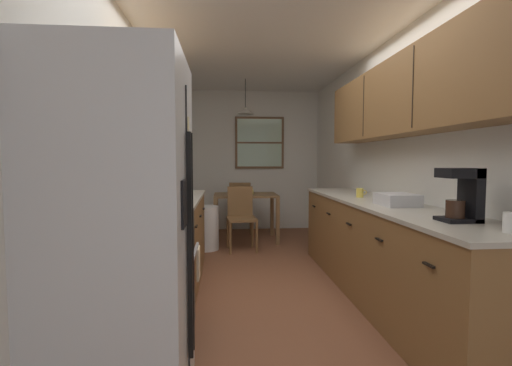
{
  "coord_description": "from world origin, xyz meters",
  "views": [
    {
      "loc": [
        -0.44,
        -3.03,
        1.28
      ],
      "look_at": [
        -0.07,
        1.14,
        1.02
      ],
      "focal_mm": 25.18,
      "sensor_mm": 36.0,
      "label": 1
    }
  ],
  "objects_px": {
    "table_serving_bowl": "(247,192)",
    "dining_table": "(246,202)",
    "dining_chair_far": "(240,205)",
    "dining_chair_near": "(241,215)",
    "stove_range": "(146,275)",
    "microwave_over_range": "(126,99)",
    "coffee_maker": "(464,194)",
    "mug_by_coffeemaker": "(360,193)",
    "storage_canister": "(156,195)",
    "refrigerator": "(120,236)",
    "mug_spare": "(512,223)",
    "trash_bin": "(206,228)",
    "dish_rack": "(397,200)"
  },
  "relations": [
    {
      "from": "storage_canister",
      "to": "refrigerator",
      "type": "bearing_deg",
      "value": -88.29
    },
    {
      "from": "microwave_over_range",
      "to": "coffee_maker",
      "type": "bearing_deg",
      "value": -12.04
    },
    {
      "from": "stove_range",
      "to": "storage_canister",
      "type": "height_order",
      "value": "stove_range"
    },
    {
      "from": "stove_range",
      "to": "trash_bin",
      "type": "relative_size",
      "value": 1.75
    },
    {
      "from": "stove_range",
      "to": "storage_canister",
      "type": "relative_size",
      "value": 5.69
    },
    {
      "from": "stove_range",
      "to": "dining_table",
      "type": "relative_size",
      "value": 1.11
    },
    {
      "from": "dining_chair_far",
      "to": "table_serving_bowl",
      "type": "bearing_deg",
      "value": -79.52
    },
    {
      "from": "storage_canister",
      "to": "mug_by_coffeemaker",
      "type": "bearing_deg",
      "value": 16.06
    },
    {
      "from": "storage_canister",
      "to": "dining_chair_far",
      "type": "bearing_deg",
      "value": 75.48
    },
    {
      "from": "microwave_over_range",
      "to": "dining_chair_near",
      "type": "relative_size",
      "value": 0.71
    },
    {
      "from": "table_serving_bowl",
      "to": "dining_table",
      "type": "bearing_deg",
      "value": -106.79
    },
    {
      "from": "dining_chair_far",
      "to": "dining_chair_near",
      "type": "bearing_deg",
      "value": -92.04
    },
    {
      "from": "coffee_maker",
      "to": "mug_by_coffeemaker",
      "type": "xyz_separation_m",
      "value": [
        -0.09,
        1.47,
        -0.13
      ]
    },
    {
      "from": "dining_chair_far",
      "to": "storage_canister",
      "type": "height_order",
      "value": "storage_canister"
    },
    {
      "from": "microwave_over_range",
      "to": "storage_canister",
      "type": "bearing_deg",
      "value": 76.63
    },
    {
      "from": "mug_by_coffeemaker",
      "to": "storage_canister",
      "type": "bearing_deg",
      "value": -163.94
    },
    {
      "from": "dining_table",
      "to": "coffee_maker",
      "type": "bearing_deg",
      "value": -72.22
    },
    {
      "from": "dish_rack",
      "to": "dining_table",
      "type": "bearing_deg",
      "value": 111.94
    },
    {
      "from": "trash_bin",
      "to": "storage_canister",
      "type": "xyz_separation_m",
      "value": [
        -0.3,
        -2.12,
        0.68
      ]
    },
    {
      "from": "mug_spare",
      "to": "dining_chair_far",
      "type": "bearing_deg",
      "value": 105.23
    },
    {
      "from": "storage_canister",
      "to": "table_serving_bowl",
      "type": "bearing_deg",
      "value": 71.5
    },
    {
      "from": "table_serving_bowl",
      "to": "refrigerator",
      "type": "bearing_deg",
      "value": -102.77
    },
    {
      "from": "dining_table",
      "to": "mug_spare",
      "type": "distance_m",
      "value": 4.11
    },
    {
      "from": "microwave_over_range",
      "to": "mug_by_coffeemaker",
      "type": "bearing_deg",
      "value": 26.26
    },
    {
      "from": "dining_chair_far",
      "to": "mug_by_coffeemaker",
      "type": "distance_m",
      "value": 2.92
    },
    {
      "from": "refrigerator",
      "to": "dining_table",
      "type": "bearing_deg",
      "value": 77.34
    },
    {
      "from": "microwave_over_range",
      "to": "dining_chair_near",
      "type": "bearing_deg",
      "value": 70.48
    },
    {
      "from": "microwave_over_range",
      "to": "stove_range",
      "type": "bearing_deg",
      "value": -0.03
    },
    {
      "from": "coffee_maker",
      "to": "dish_rack",
      "type": "xyz_separation_m",
      "value": [
        -0.03,
        0.8,
        -0.12
      ]
    },
    {
      "from": "dining_table",
      "to": "refrigerator",
      "type": "bearing_deg",
      "value": -102.66
    },
    {
      "from": "coffee_maker",
      "to": "mug_by_coffeemaker",
      "type": "distance_m",
      "value": 1.48
    },
    {
      "from": "trash_bin",
      "to": "microwave_over_range",
      "type": "bearing_deg",
      "value": -99.01
    },
    {
      "from": "dining_chair_near",
      "to": "mug_by_coffeemaker",
      "type": "bearing_deg",
      "value": -52.96
    },
    {
      "from": "dining_table",
      "to": "mug_by_coffeemaker",
      "type": "distance_m",
      "value": 2.37
    },
    {
      "from": "stove_range",
      "to": "dish_rack",
      "type": "relative_size",
      "value": 3.24
    },
    {
      "from": "refrigerator",
      "to": "stove_range",
      "type": "height_order",
      "value": "refrigerator"
    },
    {
      "from": "stove_range",
      "to": "mug_spare",
      "type": "relative_size",
      "value": 9.42
    },
    {
      "from": "dining_table",
      "to": "table_serving_bowl",
      "type": "height_order",
      "value": "table_serving_bowl"
    },
    {
      "from": "stove_range",
      "to": "table_serving_bowl",
      "type": "xyz_separation_m",
      "value": [
        0.92,
        3.21,
        0.3
      ]
    },
    {
      "from": "dining_chair_near",
      "to": "mug_by_coffeemaker",
      "type": "distance_m",
      "value": 1.97
    },
    {
      "from": "storage_canister",
      "to": "mug_by_coffeemaker",
      "type": "relative_size",
      "value": 1.76
    },
    {
      "from": "mug_spare",
      "to": "microwave_over_range",
      "type": "bearing_deg",
      "value": 159.41
    },
    {
      "from": "dish_rack",
      "to": "trash_bin",
      "type": "bearing_deg",
      "value": 127.47
    },
    {
      "from": "dining_chair_near",
      "to": "storage_canister",
      "type": "height_order",
      "value": "storage_canister"
    },
    {
      "from": "dining_table",
      "to": "coffee_maker",
      "type": "relative_size",
      "value": 2.99
    },
    {
      "from": "coffee_maker",
      "to": "table_serving_bowl",
      "type": "xyz_separation_m",
      "value": [
        -1.12,
        3.67,
        -0.3
      ]
    },
    {
      "from": "stove_range",
      "to": "microwave_over_range",
      "type": "relative_size",
      "value": 1.73
    },
    {
      "from": "mug_spare",
      "to": "trash_bin",
      "type": "bearing_deg",
      "value": 117.46
    },
    {
      "from": "dining_table",
      "to": "stove_range",
      "type": "bearing_deg",
      "value": -105.91
    },
    {
      "from": "dining_table",
      "to": "trash_bin",
      "type": "height_order",
      "value": "dining_table"
    }
  ]
}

